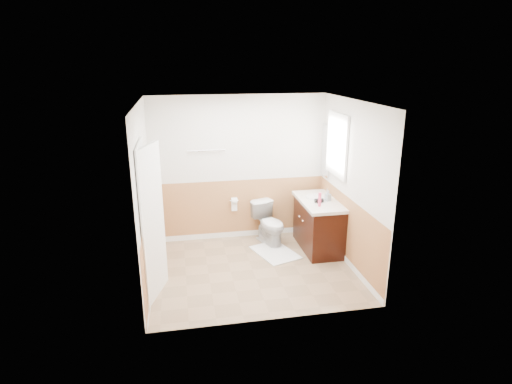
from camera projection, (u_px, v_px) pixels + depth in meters
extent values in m
plane|color=#8C7051|center=(253.00, 270.00, 6.36)|extent=(3.00, 3.00, 0.00)
plane|color=white|center=(252.00, 102.00, 5.61)|extent=(3.00, 3.00, 0.00)
plane|color=silver|center=(239.00, 169.00, 7.20)|extent=(3.00, 0.00, 3.00)
plane|color=silver|center=(273.00, 224.00, 4.77)|extent=(3.00, 0.00, 3.00)
plane|color=silver|center=(144.00, 197.00, 5.72)|extent=(0.00, 3.00, 3.00)
plane|color=silver|center=(351.00, 185.00, 6.25)|extent=(0.00, 3.00, 3.00)
plane|color=#C2804D|center=(240.00, 210.00, 7.42)|extent=(3.00, 0.00, 3.00)
plane|color=#C2804D|center=(272.00, 283.00, 5.00)|extent=(3.00, 0.00, 3.00)
plane|color=#C2804D|center=(149.00, 247.00, 5.95)|extent=(0.00, 2.60, 2.60)
plane|color=#C2804D|center=(347.00, 232.00, 6.47)|extent=(0.00, 2.60, 2.60)
imported|color=silver|center=(270.00, 224.00, 7.19)|extent=(0.60, 0.78, 0.71)
cube|color=silver|center=(275.00, 253.00, 6.90)|extent=(0.78, 0.94, 0.02)
cube|color=black|center=(318.00, 226.00, 6.98)|extent=(0.55, 1.10, 0.80)
sphere|color=silver|center=(303.00, 221.00, 6.78)|extent=(0.03, 0.03, 0.03)
sphere|color=silver|center=(300.00, 216.00, 6.97)|extent=(0.03, 0.03, 0.03)
cube|color=silver|center=(319.00, 202.00, 6.85)|extent=(0.60, 1.15, 0.05)
cylinder|color=silver|center=(317.00, 197.00, 6.98)|extent=(0.36, 0.36, 0.02)
cylinder|color=silver|center=(327.00, 193.00, 6.99)|extent=(0.02, 0.02, 0.14)
cylinder|color=#E83C66|center=(320.00, 200.00, 6.52)|extent=(0.05, 0.05, 0.22)
imported|color=gray|center=(328.00, 196.00, 6.79)|extent=(0.10, 0.10, 0.17)
cylinder|color=black|center=(319.00, 200.00, 6.72)|extent=(0.14, 0.07, 0.07)
cylinder|color=black|center=(318.00, 203.00, 6.69)|extent=(0.03, 0.03, 0.07)
cube|color=silver|center=(326.00, 151.00, 7.19)|extent=(0.02, 0.35, 0.90)
cube|color=white|center=(337.00, 145.00, 6.64)|extent=(0.04, 0.80, 1.00)
cube|color=white|center=(338.00, 145.00, 6.65)|extent=(0.01, 0.70, 0.90)
cube|color=white|center=(151.00, 224.00, 5.38)|extent=(0.29, 0.78, 2.04)
cube|color=white|center=(145.00, 224.00, 5.37)|extent=(0.02, 0.92, 2.10)
sphere|color=silver|center=(157.00, 220.00, 5.73)|extent=(0.06, 0.06, 0.06)
cylinder|color=silver|center=(206.00, 150.00, 6.95)|extent=(0.62, 0.02, 0.02)
cylinder|color=silver|center=(234.00, 201.00, 7.28)|extent=(0.14, 0.02, 0.02)
cylinder|color=white|center=(234.00, 201.00, 7.28)|extent=(0.10, 0.11, 0.11)
cube|color=white|center=(234.00, 207.00, 7.32)|extent=(0.10, 0.01, 0.16)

